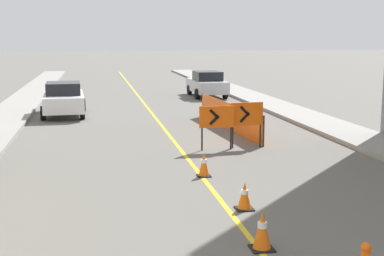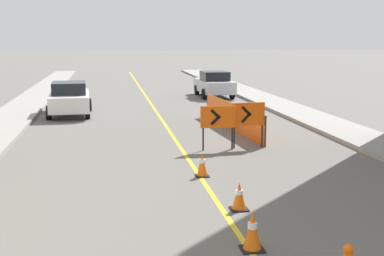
{
  "view_description": "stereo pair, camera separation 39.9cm",
  "coord_description": "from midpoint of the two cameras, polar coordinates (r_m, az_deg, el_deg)",
  "views": [
    {
      "loc": [
        -2.76,
        0.98,
        3.66
      ],
      "look_at": [
        0.08,
        16.35,
        1.0
      ],
      "focal_mm": 50.0,
      "sensor_mm": 36.0,
      "label": 1
    },
    {
      "loc": [
        -2.36,
        0.91,
        3.66
      ],
      "look_at": [
        0.08,
        16.35,
        1.0
      ],
      "focal_mm": 50.0,
      "sensor_mm": 36.0,
      "label": 2
    }
  ],
  "objects": [
    {
      "name": "sidewalk_right",
      "position": [
        30.16,
        8.93,
        2.72
      ],
      "size": [
        2.09,
        58.86,
        0.16
      ],
      "color": "gray",
      "rests_on": "ground_plane"
    },
    {
      "name": "parked_car_curb_near",
      "position": [
        25.93,
        -12.49,
        3.1
      ],
      "size": [
        1.98,
        4.37,
        1.59
      ],
      "rotation": [
        0.0,
        0.0,
        0.04
      ],
      "color": "silver",
      "rests_on": "ground_plane"
    },
    {
      "name": "lane_stripe",
      "position": [
        28.83,
        -3.84,
        2.35
      ],
      "size": [
        0.12,
        58.86,
        0.01
      ],
      "color": "gold",
      "rests_on": "ground_plane"
    },
    {
      "name": "arrow_barricade_secondary",
      "position": [
        17.86,
        6.67,
        1.28
      ],
      "size": [
        1.13,
        0.16,
        1.52
      ],
      "rotation": [
        0.0,
        0.0,
        0.09
      ],
      "color": "#EF560C",
      "rests_on": "ground_plane"
    },
    {
      "name": "safety_mesh_fence",
      "position": [
        21.5,
        4.79,
        1.27
      ],
      "size": [
        0.66,
        7.34,
        1.07
      ],
      "rotation": [
        0.0,
        0.0,
        1.65
      ],
      "color": "#EF560C",
      "rests_on": "ground_plane"
    },
    {
      "name": "traffic_cone_third",
      "position": [
        9.5,
        7.68,
        -10.83
      ],
      "size": [
        0.4,
        0.4,
        0.7
      ],
      "color": "black",
      "rests_on": "ground_plane"
    },
    {
      "name": "traffic_cone_fifth",
      "position": [
        14.22,
        1.9,
        -3.92
      ],
      "size": [
        0.35,
        0.35,
        0.65
      ],
      "color": "black",
      "rests_on": "ground_plane"
    },
    {
      "name": "traffic_cone_fourth",
      "position": [
        11.59,
        6.05,
        -7.26
      ],
      "size": [
        0.38,
        0.38,
        0.61
      ],
      "color": "black",
      "rests_on": "ground_plane"
    },
    {
      "name": "parked_car_curb_mid",
      "position": [
        33.28,
        2.72,
        4.71
      ],
      "size": [
        1.94,
        4.34,
        1.59
      ],
      "rotation": [
        0.0,
        0.0,
        0.02
      ],
      "color": "#B7B7BC",
      "rests_on": "ground_plane"
    },
    {
      "name": "sidewalk_left",
      "position": [
        29.0,
        -17.11,
        2.13
      ],
      "size": [
        2.09,
        58.86,
        0.16
      ],
      "color": "gray",
      "rests_on": "ground_plane"
    },
    {
      "name": "arrow_barricade_primary",
      "position": [
        17.41,
        3.43,
        0.98
      ],
      "size": [
        1.14,
        0.11,
        1.46
      ],
      "rotation": [
        0.0,
        0.0,
        -0.04
      ],
      "color": "#EF560C",
      "rests_on": "ground_plane"
    }
  ]
}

